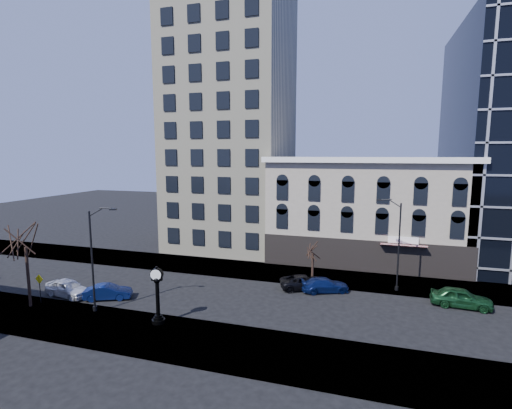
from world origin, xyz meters
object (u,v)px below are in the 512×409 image
(street_lamp_near, at_px, (98,232))
(car_near_a, at_px, (68,288))
(street_clock, at_px, (158,297))
(warning_sign, at_px, (40,283))
(car_near_b, at_px, (108,292))

(street_lamp_near, xyz_separation_m, car_near_a, (-5.33, 1.96, -5.94))
(street_clock, height_order, car_near_a, street_clock)
(warning_sign, relative_size, car_near_a, 0.56)
(street_clock, distance_m, street_lamp_near, 7.19)
(street_clock, bearing_deg, car_near_b, 142.78)
(street_clock, distance_m, warning_sign, 11.74)
(car_near_a, xyz_separation_m, car_near_b, (3.93, 0.46, -0.10))
(warning_sign, distance_m, car_near_b, 5.60)
(warning_sign, bearing_deg, street_lamp_near, 2.46)
(street_lamp_near, height_order, warning_sign, street_lamp_near)
(street_lamp_near, relative_size, warning_sign, 3.46)
(street_lamp_near, bearing_deg, car_near_b, 103.90)
(warning_sign, distance_m, car_near_a, 2.56)
(street_clock, xyz_separation_m, warning_sign, (-11.73, 0.41, -0.27))
(car_near_b, bearing_deg, street_lamp_near, -173.94)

